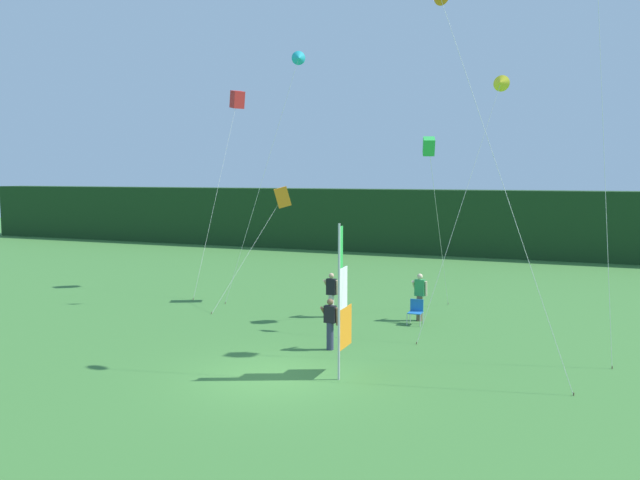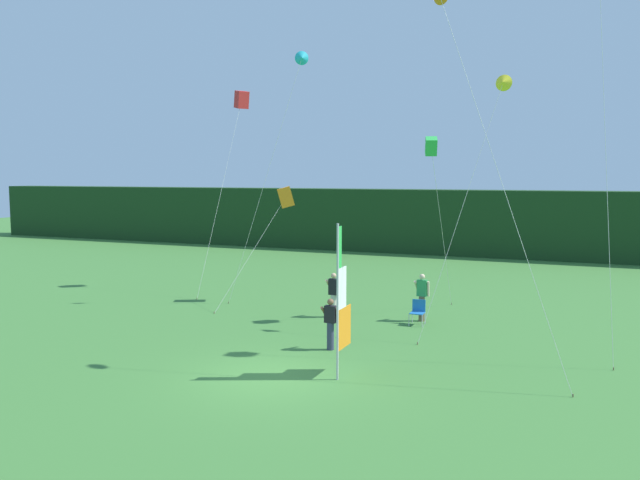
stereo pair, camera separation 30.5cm
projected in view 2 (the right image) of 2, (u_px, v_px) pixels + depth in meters
The scene contains 12 objects.
ground_plane at pixel (273, 377), 17.15m from camera, with size 120.00×120.00×0.00m, color #3D7533.
distant_treeline at pixel (463, 223), 43.03m from camera, with size 80.00×2.40×4.37m, color #193819.
banner_flag at pixel (342, 304), 16.99m from camera, with size 0.06×1.03×4.15m.
person_near_banner at pixel (422, 296), 23.60m from camera, with size 0.55×0.48×1.76m.
person_mid_field at pixel (330, 323), 19.74m from camera, with size 0.55×0.48×1.60m.
person_far_left at pixel (334, 294), 24.27m from camera, with size 0.55×0.48×1.69m.
folding_chair at pixel (418, 310), 23.13m from camera, with size 0.51×0.51×0.89m.
kite_orange_box_1 at pixel (286, 197), 27.05m from camera, with size 1.97×3.81×4.92m.
kite_yellow_delta_2 at pixel (502, 86), 21.35m from camera, with size 2.38×3.00×8.74m.
kite_green_box_3 at pixel (431, 147), 22.99m from camera, with size 0.56×3.74×6.77m.
kite_cyan_delta_4 at pixel (301, 61), 25.99m from camera, with size 3.16×1.55×10.40m.
kite_red_box_6 at pixel (241, 100), 30.25m from camera, with size 0.85×4.19×9.36m.
Camera 2 is at (7.58, -14.92, 5.40)m, focal length 35.97 mm.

